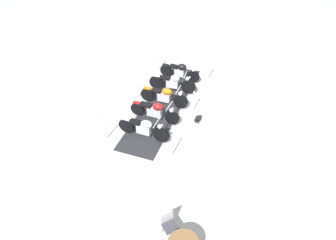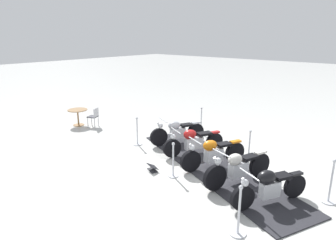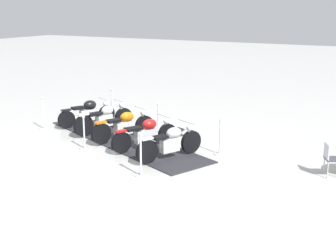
% 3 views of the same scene
% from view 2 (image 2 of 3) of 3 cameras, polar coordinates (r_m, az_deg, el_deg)
% --- Properties ---
extents(ground_plane, '(80.00, 80.00, 0.00)m').
position_cam_2_polar(ground_plane, '(9.65, 8.53, -8.84)').
color(ground_plane, silver).
extents(display_platform, '(7.05, 4.24, 0.03)m').
position_cam_2_polar(display_platform, '(9.65, 8.54, -8.75)').
color(display_platform, '#28282D').
rests_on(display_platform, ground_plane).
extents(motorcycle_chrome, '(1.12, 2.06, 0.98)m').
position_cam_2_polar(motorcycle_chrome, '(11.34, 1.69, -2.13)').
color(motorcycle_chrome, black).
rests_on(motorcycle_chrome, display_platform).
extents(motorcycle_maroon, '(1.17, 2.10, 0.93)m').
position_cam_2_polar(motorcycle_maroon, '(10.37, 4.76, -3.97)').
color(motorcycle_maroon, black).
rests_on(motorcycle_maroon, display_platform).
extents(motorcycle_copper, '(1.12, 2.17, 0.97)m').
position_cam_2_polar(motorcycle_copper, '(9.44, 8.49, -6.17)').
color(motorcycle_copper, black).
rests_on(motorcycle_copper, display_platform).
extents(motorcycle_cream, '(0.97, 2.26, 1.03)m').
position_cam_2_polar(motorcycle_cream, '(8.58, 13.07, -8.71)').
color(motorcycle_cream, black).
rests_on(motorcycle_cream, display_platform).
extents(motorcycle_black, '(1.17, 2.00, 0.91)m').
position_cam_2_polar(motorcycle_black, '(7.79, 18.55, -11.76)').
color(motorcycle_black, black).
rests_on(motorcycle_black, display_platform).
extents(stanchion_right_rear, '(0.35, 0.35, 1.12)m').
position_cam_2_polar(stanchion_right_rear, '(6.68, 13.22, -17.87)').
color(stanchion_right_rear, silver).
rests_on(stanchion_right_rear, ground_plane).
extents(stanchion_right_front, '(0.35, 0.35, 1.07)m').
position_cam_2_polar(stanchion_right_front, '(11.37, -5.83, -3.09)').
color(stanchion_right_front, silver).
rests_on(stanchion_right_front, ground_plane).
extents(stanchion_right_mid, '(0.30, 0.30, 1.06)m').
position_cam_2_polar(stanchion_right_mid, '(8.83, 0.99, -8.47)').
color(stanchion_right_mid, silver).
rests_on(stanchion_right_mid, ground_plane).
extents(stanchion_left_rear, '(0.35, 0.35, 1.15)m').
position_cam_2_polar(stanchion_left_rear, '(8.56, 28.34, -11.47)').
color(stanchion_left_rear, silver).
rests_on(stanchion_left_rear, ground_plane).
extents(stanchion_left_front, '(0.33, 0.33, 1.15)m').
position_cam_2_polar(stanchion_left_front, '(12.55, 6.29, -1.02)').
color(stanchion_left_front, silver).
rests_on(stanchion_left_front, ground_plane).
extents(stanchion_left_mid, '(0.32, 0.32, 1.03)m').
position_cam_2_polar(stanchion_left_mid, '(10.34, 15.09, -5.51)').
color(stanchion_left_mid, silver).
rests_on(stanchion_left_mid, ground_plane).
extents(info_placard, '(0.44, 0.38, 0.22)m').
position_cam_2_polar(info_placard, '(9.30, -2.95, -9.16)').
color(info_placard, '#333338').
rests_on(info_placard, ground_plane).
extents(cafe_table, '(0.87, 0.87, 0.74)m').
position_cam_2_polar(cafe_table, '(14.25, -16.72, 1.22)').
color(cafe_table, olive).
rests_on(cafe_table, ground_plane).
extents(cafe_chair_near_table, '(0.53, 0.53, 0.86)m').
position_cam_2_polar(cafe_chair_near_table, '(13.86, -13.84, 0.79)').
color(cafe_chair_near_table, '#B7B7BC').
rests_on(cafe_chair_near_table, ground_plane).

